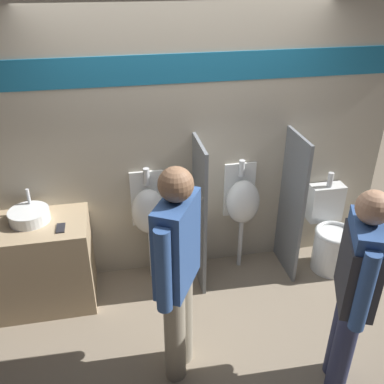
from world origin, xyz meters
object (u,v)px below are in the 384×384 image
Objects in this scene: urinal_far at (242,201)px; person_with_lanyard at (178,270)px; urinal_near_counter at (149,211)px; cell_phone at (61,228)px; toilet at (331,238)px; sink_basin at (29,215)px; person_in_vest at (356,283)px.

person_with_lanyard is at bearing -125.90° from urinal_far.
urinal_near_counter is 1.00× the size of urinal_far.
toilet reaches higher than cell_phone.
cell_phone is 2.60m from toilet.
sink_basin reaches higher than toilet.
urinal_near_counter is 0.71× the size of person_in_vest.
cell_phone is (0.26, -0.18, -0.05)m from sink_basin.
cell_phone is 0.15× the size of toilet.
person_in_vest is at bearing -50.97° from urinal_near_counter.
cell_phone is at bearing 81.73° from person_in_vest.
toilet is at bearing -31.81° from person_with_lanyard.
cell_phone is 0.81m from urinal_near_counter.
cell_phone is 2.29m from person_in_vest.
person_with_lanyard reaches higher than toilet.
toilet is at bearing -11.25° from urinal_far.
urinal_near_counter and urinal_far have the same top height.
person_in_vest reaches higher than urinal_near_counter.
person_in_vest is (2.21, -1.37, 0.05)m from sink_basin.
toilet is at bearing -5.68° from urinal_near_counter.
person_in_vest is 1.17m from person_with_lanyard.
urinal_far is (1.91, 0.10, -0.13)m from sink_basin.
toilet is (2.54, 0.10, -0.51)m from cell_phone.
person_with_lanyard is (-1.71, -0.95, 0.62)m from toilet.
urinal_near_counter is 0.89m from urinal_far.
toilet is at bearing 2.24° from cell_phone.
toilet is at bearing -1.40° from person_in_vest.
urinal_far is 1.40m from person_with_lanyard.
urinal_far is at bearing 9.55° from cell_phone.
sink_basin is at bearing 178.46° from toilet.
person_with_lanyard is (-1.11, 0.35, 0.01)m from person_in_vest.
person_in_vest is (1.95, -1.20, 0.10)m from cell_phone.
sink_basin is 0.20× the size of person_with_lanyard.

